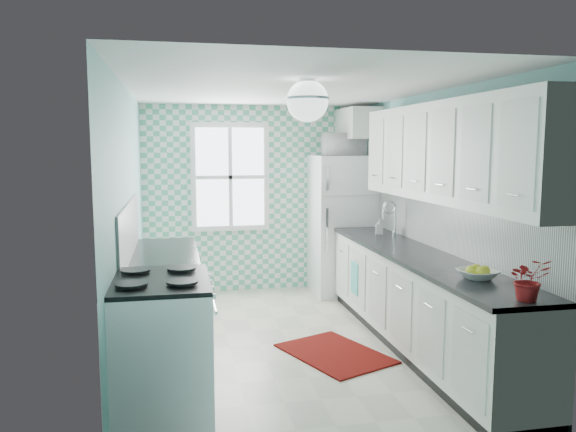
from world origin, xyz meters
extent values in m
cube|color=beige|center=(0.00, 0.00, -0.01)|extent=(3.00, 4.40, 0.02)
cube|color=white|center=(0.00, 0.00, 2.51)|extent=(3.00, 4.40, 0.02)
cube|color=#79BCB6|center=(0.00, 2.21, 1.25)|extent=(3.00, 0.02, 2.50)
cube|color=#79BCB6|center=(0.00, -2.21, 1.25)|extent=(3.00, 0.02, 2.50)
cube|color=#79BCB6|center=(-1.51, 0.00, 1.25)|extent=(0.02, 4.40, 2.50)
cube|color=#79BCB6|center=(1.51, 0.00, 1.25)|extent=(0.02, 4.40, 2.50)
cube|color=#55B590|center=(0.00, 2.19, 1.25)|extent=(3.00, 0.01, 2.50)
cube|color=white|center=(-0.35, 2.17, 1.55)|extent=(1.04, 0.05, 1.44)
cube|color=white|center=(-0.35, 2.15, 1.55)|extent=(0.90, 0.02, 1.30)
cube|color=white|center=(1.49, -0.40, 1.20)|extent=(0.02, 3.60, 0.51)
cube|color=white|center=(-1.49, -0.07, 1.20)|extent=(0.02, 2.15, 0.51)
cube|color=silver|center=(1.33, -0.60, 1.90)|extent=(0.33, 3.20, 0.90)
cube|color=silver|center=(1.30, 1.83, 2.25)|extent=(0.40, 0.74, 0.40)
cylinder|color=silver|center=(0.00, -0.80, 2.48)|extent=(0.14, 0.14, 0.04)
cylinder|color=silver|center=(0.00, -0.80, 2.41)|extent=(0.02, 0.02, 0.12)
sphere|color=white|center=(0.00, -0.80, 2.32)|extent=(0.34, 0.34, 0.34)
cube|color=white|center=(1.20, -0.40, 0.45)|extent=(0.60, 3.60, 0.90)
cube|color=black|center=(1.19, -0.40, 0.92)|extent=(0.63, 3.60, 0.04)
cube|color=white|center=(-1.20, -0.07, 0.45)|extent=(0.60, 2.15, 0.90)
cube|color=black|center=(-1.19, -0.07, 0.92)|extent=(0.63, 2.15, 0.04)
cube|color=white|center=(1.11, 1.81, 0.92)|extent=(0.80, 0.76, 1.84)
cube|color=silver|center=(1.11, 1.43, 1.34)|extent=(0.78, 0.01, 0.02)
cube|color=silver|center=(0.78, 1.41, 1.56)|extent=(0.03, 0.03, 0.30)
cube|color=silver|center=(0.78, 1.41, 0.92)|extent=(0.03, 0.03, 0.54)
cube|color=white|center=(-1.20, -1.48, 0.53)|extent=(0.69, 0.87, 1.03)
cube|color=black|center=(-1.20, -1.48, 1.05)|extent=(0.69, 0.87, 0.03)
cube|color=black|center=(-0.85, -1.48, 0.59)|extent=(0.01, 0.57, 0.34)
cube|color=silver|center=(1.20, 0.66, 0.92)|extent=(0.50, 0.42, 0.12)
cylinder|color=silver|center=(1.38, 0.66, 1.12)|extent=(0.02, 0.02, 0.30)
torus|color=silver|center=(1.31, 0.66, 1.31)|extent=(0.16, 0.02, 0.16)
cube|color=#5E0613|center=(0.37, -0.39, 0.01)|extent=(1.06, 1.23, 0.02)
cube|color=teal|center=(0.89, 0.60, 0.48)|extent=(0.02, 0.24, 0.36)
imported|color=white|center=(1.20, -1.45, 0.98)|extent=(0.33, 0.33, 0.07)
imported|color=#AF110E|center=(1.20, -2.08, 1.08)|extent=(0.30, 0.27, 0.29)
imported|color=silver|center=(1.25, 0.82, 1.03)|extent=(0.10, 0.10, 0.18)
imported|color=silver|center=(1.11, 1.81, 1.98)|extent=(0.54, 0.37, 0.29)
camera|label=1|loc=(-1.07, -5.31, 1.95)|focal=35.00mm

